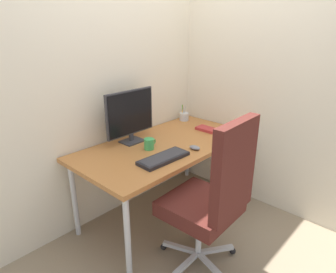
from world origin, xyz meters
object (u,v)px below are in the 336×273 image
at_px(pen_holder, 184,116).
at_px(coffee_mug, 149,144).
at_px(keyboard, 164,158).
at_px(mouse, 195,148).
at_px(notebook, 207,129).
at_px(monitor, 130,115).
at_px(office_chair, 213,196).

distance_m(pen_holder, coffee_mug, 0.86).
bearing_deg(keyboard, mouse, -8.52).
height_order(notebook, coffee_mug, coffee_mug).
bearing_deg(monitor, office_chair, -96.00).
bearing_deg(mouse, pen_holder, 44.01).
height_order(office_chair, keyboard, office_chair).
bearing_deg(office_chair, keyboard, 87.87).
bearing_deg(notebook, coffee_mug, 173.89).
bearing_deg(monitor, keyboard, -99.83).
distance_m(mouse, notebook, 0.50).
distance_m(keyboard, mouse, 0.33).
relative_size(notebook, coffee_mug, 1.76).
bearing_deg(notebook, pen_holder, 75.31).
bearing_deg(coffee_mug, notebook, -6.25).
bearing_deg(notebook, monitor, 155.61).
xyz_separation_m(office_chair, coffee_mug, (0.09, 0.71, 0.16)).
relative_size(pen_holder, coffee_mug, 1.45).
bearing_deg(monitor, mouse, -65.09).
height_order(monitor, notebook, monitor).
height_order(pen_holder, notebook, pen_holder).
relative_size(mouse, coffee_mug, 0.82).
height_order(office_chair, notebook, office_chair).
distance_m(monitor, mouse, 0.62).
distance_m(monitor, coffee_mug, 0.31).
relative_size(monitor, mouse, 5.16).
height_order(monitor, mouse, monitor).
bearing_deg(pen_holder, keyboard, -148.74).
bearing_deg(keyboard, office_chair, -92.13).
distance_m(office_chair, mouse, 0.56).
distance_m(keyboard, coffee_mug, 0.25).
xyz_separation_m(mouse, notebook, (0.45, 0.20, -0.00)).
relative_size(keyboard, coffee_mug, 3.65).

